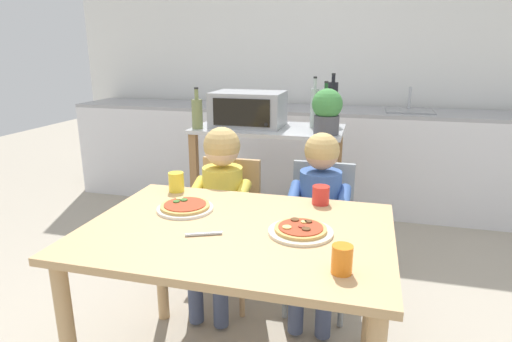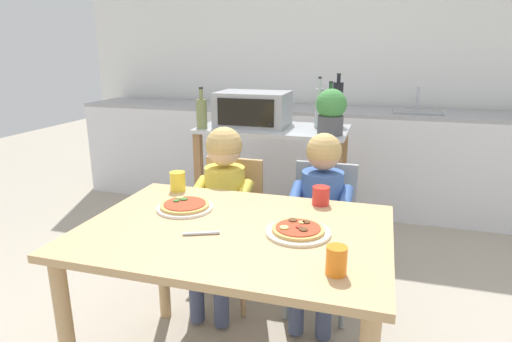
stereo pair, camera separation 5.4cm
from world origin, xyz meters
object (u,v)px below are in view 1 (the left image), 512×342
object	(u,v)px
bottle_dark_olive_oil	(314,107)
potted_herb_plant	(327,110)
kitchen_island_cart	(268,170)
bottle_brown_beer	(332,103)
dining_chair_left	(227,219)
drinking_cup_yellow	(176,182)
child_in_yellow_shirt	(219,196)
drinking_cup_red	(321,195)
drinking_cup_orange	(342,259)
bottle_tall_green_wine	(325,109)
dining_table	(237,253)
serving_spoon	(204,234)
bottle_slim_sauce	(197,113)
toaster_oven	(248,109)
pizza_plate_white	(185,207)
pizza_plate_cream	(301,230)
child_in_blue_striped_shirt	(318,206)
dining_chair_right	(320,225)

from	to	relation	value
bottle_dark_olive_oil	potted_herb_plant	world-z (taller)	bottle_dark_olive_oil
kitchen_island_cart	bottle_brown_beer	size ratio (longest dim) A/B	2.84
dining_chair_left	drinking_cup_yellow	bearing A→B (deg)	-113.79
dining_chair_left	child_in_yellow_shirt	size ratio (longest dim) A/B	0.80
drinking_cup_red	drinking_cup_orange	bearing A→B (deg)	-77.42
bottle_tall_green_wine	dining_table	world-z (taller)	bottle_tall_green_wine
child_in_yellow_shirt	serving_spoon	distance (m)	0.70
bottle_slim_sauce	potted_herb_plant	xyz separation A→B (m)	(0.86, 0.02, 0.05)
kitchen_island_cart	child_in_yellow_shirt	bearing A→B (deg)	-96.74
dining_table	child_in_yellow_shirt	distance (m)	0.63
bottle_slim_sauce	drinking_cup_yellow	size ratio (longest dim) A/B	2.87
bottle_tall_green_wine	bottle_dark_olive_oil	bearing A→B (deg)	143.76
toaster_oven	drinking_cup_orange	size ratio (longest dim) A/B	5.18
bottle_brown_beer	child_in_yellow_shirt	world-z (taller)	bottle_brown_beer
pizza_plate_white	pizza_plate_cream	world-z (taller)	same
dining_table	pizza_plate_white	world-z (taller)	pizza_plate_white
child_in_yellow_shirt	child_in_blue_striped_shirt	size ratio (longest dim) A/B	1.01
drinking_cup_yellow	potted_herb_plant	bearing A→B (deg)	52.30
bottle_dark_olive_oil	drinking_cup_yellow	xyz separation A→B (m)	(-0.54, -1.04, -0.26)
potted_herb_plant	child_in_yellow_shirt	bearing A→B (deg)	-128.72
bottle_slim_sauce	drinking_cup_yellow	distance (m)	0.86
bottle_slim_sauce	pizza_plate_white	bearing A→B (deg)	-70.84
potted_herb_plant	pizza_plate_white	bearing A→B (deg)	-115.15
bottle_slim_sauce	child_in_yellow_shirt	size ratio (longest dim) A/B	0.27
bottle_tall_green_wine	bottle_brown_beer	world-z (taller)	bottle_brown_beer
kitchen_island_cart	serving_spoon	distance (m)	1.45
drinking_cup_orange	drinking_cup_red	distance (m)	0.63
bottle_dark_olive_oil	bottle_brown_beer	distance (m)	0.19
bottle_slim_sauce	child_in_yellow_shirt	bearing A→B (deg)	-58.84
toaster_oven	bottle_slim_sauce	bearing A→B (deg)	-148.37
child_in_blue_striped_shirt	drinking_cup_yellow	xyz separation A→B (m)	(-0.67, -0.26, 0.15)
toaster_oven	drinking_cup_orange	xyz separation A→B (m)	(0.76, -1.60, -0.23)
bottle_slim_sauce	serving_spoon	world-z (taller)	bottle_slim_sauce
potted_herb_plant	dining_chair_left	bearing A→B (deg)	-134.83
pizza_plate_cream	pizza_plate_white	bearing A→B (deg)	167.48
potted_herb_plant	pizza_plate_cream	xyz separation A→B (m)	(0.03, -1.18, -0.30)
kitchen_island_cart	drinking_cup_orange	world-z (taller)	kitchen_island_cart
bottle_dark_olive_oil	bottle_slim_sauce	distance (m)	0.79
kitchen_island_cart	bottle_tall_green_wine	distance (m)	0.58
dining_chair_left	drinking_cup_red	distance (m)	0.72
pizza_plate_white	drinking_cup_orange	xyz separation A→B (m)	(0.70, -0.38, 0.03)
kitchen_island_cart	dining_table	size ratio (longest dim) A/B	0.84
bottle_tall_green_wine	dining_chair_right	xyz separation A→B (m)	(0.06, -0.60, -0.57)
dining_table	pizza_plate_white	bearing A→B (deg)	155.01
toaster_oven	dining_chair_right	bearing A→B (deg)	-46.35
bottle_dark_olive_oil	drinking_cup_red	distance (m)	1.09
bottle_tall_green_wine	drinking_cup_orange	size ratio (longest dim) A/B	3.41
bottle_dark_olive_oil	dining_chair_left	world-z (taller)	bottle_dark_olive_oil
bottle_dark_olive_oil	bottle_brown_beer	world-z (taller)	bottle_brown_beer
toaster_oven	pizza_plate_white	world-z (taller)	toaster_oven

